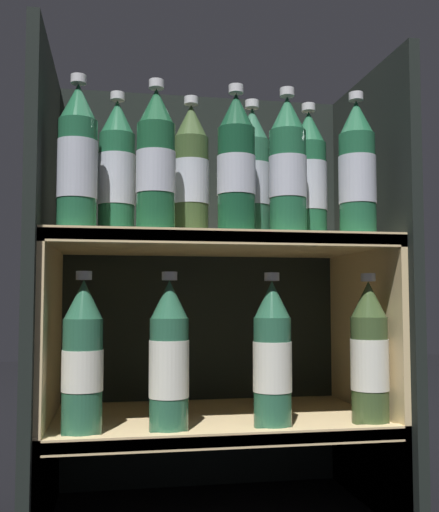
{
  "coord_description": "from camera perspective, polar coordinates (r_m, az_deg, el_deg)",
  "views": [
    {
      "loc": [
        -0.19,
        -0.94,
        0.4
      ],
      "look_at": [
        0.0,
        0.12,
        0.47
      ],
      "focal_mm": 42.0,
      "sensor_mm": 36.0,
      "label": 1
    }
  ],
  "objects": [
    {
      "name": "bottle_upper_back_0",
      "position": [
        1.09,
        -9.76,
        7.9
      ],
      "size": [
        0.07,
        0.07,
        0.26
      ],
      "color": "#1E5638",
      "rests_on": "shelf_upper"
    },
    {
      "name": "fridge_back_wall",
      "position": [
        1.31,
        -1.77,
        -2.94
      ],
      "size": [
        0.65,
        0.02,
        0.84
      ],
      "primitive_type": "cube",
      "color": "black",
      "rests_on": "ground_plane"
    },
    {
      "name": "bottle_upper_back_1",
      "position": [
        1.1,
        -2.74,
        7.78
      ],
      "size": [
        0.07,
        0.07,
        0.26
      ],
      "color": "#384C28",
      "rests_on": "shelf_upper"
    },
    {
      "name": "bottle_lower_front_0",
      "position": [
        1.0,
        -12.91,
        -9.63
      ],
      "size": [
        0.07,
        0.07,
        0.26
      ],
      "color": "#285B42",
      "rests_on": "shelf_lower"
    },
    {
      "name": "shelf_lower",
      "position": [
        1.15,
        -0.37,
        -16.5
      ],
      "size": [
        0.61,
        0.34,
        0.18
      ],
      "color": "#DBBC84",
      "rests_on": "ground_plane"
    },
    {
      "name": "bottle_upper_front_2",
      "position": [
        1.04,
        1.6,
        8.52
      ],
      "size": [
        0.07,
        0.07,
        0.26
      ],
      "color": "#144228",
      "rests_on": "shelf_upper"
    },
    {
      "name": "bottle_upper_front_1",
      "position": [
        1.02,
        -6.08,
        8.76
      ],
      "size": [
        0.07,
        0.07,
        0.26
      ],
      "color": "#194C2D",
      "rests_on": "shelf_upper"
    },
    {
      "name": "fridge_side_left",
      "position": [
        1.12,
        -16.55,
        -2.59
      ],
      "size": [
        0.02,
        0.38,
        0.84
      ],
      "primitive_type": "cube",
      "color": "black",
      "rests_on": "ground_plane"
    },
    {
      "name": "fridge_side_right",
      "position": [
        1.22,
        14.28,
        -2.74
      ],
      "size": [
        0.02,
        0.38,
        0.84
      ],
      "primitive_type": "cube",
      "color": "black",
      "rests_on": "ground_plane"
    },
    {
      "name": "bottle_upper_front_3",
      "position": [
        1.06,
        6.52,
        8.26
      ],
      "size": [
        0.07,
        0.07,
        0.26
      ],
      "color": "#1E5638",
      "rests_on": "shelf_upper"
    },
    {
      "name": "shelf_upper",
      "position": [
        1.12,
        -0.39,
        -5.28
      ],
      "size": [
        0.61,
        0.34,
        0.51
      ],
      "color": "#DBBC84",
      "rests_on": "ground_plane"
    },
    {
      "name": "bottle_upper_front_0",
      "position": [
        1.02,
        -13.4,
        8.78
      ],
      "size": [
        0.07,
        0.07,
        0.26
      ],
      "color": "#1E5638",
      "rests_on": "shelf_upper"
    },
    {
      "name": "bottle_upper_back_2",
      "position": [
        1.12,
        3.15,
        7.57
      ],
      "size": [
        0.07,
        0.07,
        0.26
      ],
      "color": "#285B42",
      "rests_on": "shelf_upper"
    },
    {
      "name": "bottle_lower_front_1",
      "position": [
        1.0,
        -4.83,
        -9.78
      ],
      "size": [
        0.07,
        0.07,
        0.26
      ],
      "color": "#285B42",
      "rests_on": "shelf_lower"
    },
    {
      "name": "bottle_upper_back_3",
      "position": [
        1.15,
        8.54,
        7.27
      ],
      "size": [
        0.07,
        0.07,
        0.26
      ],
      "color": "#1E5638",
      "rests_on": "shelf_upper"
    },
    {
      "name": "bottle_lower_front_2",
      "position": [
        1.03,
        5.06,
        -9.58
      ],
      "size": [
        0.07,
        0.07,
        0.26
      ],
      "color": "#285B42",
      "rests_on": "shelf_lower"
    },
    {
      "name": "bottle_upper_front_4",
      "position": [
        1.11,
        12.98,
        7.82
      ],
      "size": [
        0.07,
        0.07,
        0.26
      ],
      "color": "#1E5638",
      "rests_on": "shelf_upper"
    },
    {
      "name": "bottle_lower_front_3",
      "position": [
        1.09,
        14.09,
        -9.19
      ],
      "size": [
        0.07,
        0.07,
        0.26
      ],
      "color": "#384C28",
      "rests_on": "shelf_lower"
    }
  ]
}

